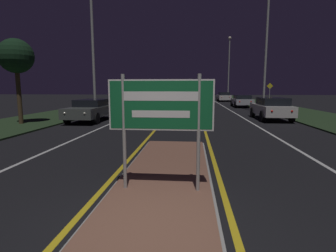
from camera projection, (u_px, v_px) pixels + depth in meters
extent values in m
plane|color=black|center=(148.00, 238.00, 3.67)|extent=(160.00, 160.00, 0.00)
cube|color=#999993|center=(161.00, 193.00, 5.22)|extent=(2.10, 9.54, 0.05)
cube|color=brown|center=(161.00, 191.00, 5.21)|extent=(1.98, 9.42, 0.10)
cube|color=#23381E|center=(83.00, 110.00, 24.24)|extent=(5.00, 100.00, 0.08)
cube|color=#23381E|center=(296.00, 112.00, 22.51)|extent=(5.00, 100.00, 0.08)
cube|color=gold|center=(175.00, 107.00, 28.42)|extent=(0.12, 70.00, 0.01)
cube|color=gold|center=(198.00, 108.00, 28.19)|extent=(0.12, 70.00, 0.01)
cube|color=silver|center=(148.00, 107.00, 28.69)|extent=(0.12, 70.00, 0.01)
cube|color=silver|center=(226.00, 108.00, 27.92)|extent=(0.12, 70.00, 0.01)
cube|color=silver|center=(121.00, 107.00, 28.96)|extent=(0.10, 70.00, 0.01)
cube|color=silver|center=(255.00, 108.00, 27.65)|extent=(0.10, 70.00, 0.01)
cylinder|color=#9E9E99|center=(124.00, 133.00, 5.11)|extent=(0.07, 0.07, 2.25)
cylinder|color=#9E9E99|center=(199.00, 134.00, 4.98)|extent=(0.07, 0.07, 2.25)
cube|color=#146033|center=(161.00, 105.00, 4.97)|extent=(2.01, 0.04, 0.97)
cube|color=white|center=(161.00, 105.00, 4.94)|extent=(2.01, 0.00, 0.97)
cube|color=#146033|center=(161.00, 105.00, 4.94)|extent=(1.95, 0.01, 0.91)
cube|color=white|center=(161.00, 96.00, 4.91)|extent=(1.41, 0.01, 0.17)
cube|color=white|center=(161.00, 114.00, 4.96)|extent=(1.11, 0.01, 0.14)
cylinder|color=#9E9E99|center=(93.00, 57.00, 18.20)|extent=(0.18, 0.18, 8.40)
cylinder|color=#9E9E99|center=(266.00, 46.00, 21.18)|extent=(0.18, 0.18, 10.89)
cylinder|color=#9E9E99|center=(229.00, 71.00, 41.70)|extent=(0.18, 0.18, 9.72)
sphere|color=#F9EAC6|center=(230.00, 38.00, 40.98)|extent=(0.47, 0.47, 0.47)
cube|color=silver|center=(271.00, 110.00, 17.39)|extent=(1.82, 4.35, 0.63)
cube|color=black|center=(273.00, 101.00, 17.06)|extent=(1.60, 2.26, 0.48)
sphere|color=red|center=(272.00, 111.00, 15.31)|extent=(0.14, 0.14, 0.14)
sphere|color=red|center=(292.00, 111.00, 15.21)|extent=(0.14, 0.14, 0.14)
cylinder|color=black|center=(253.00, 112.00, 18.85)|extent=(0.22, 0.71, 0.71)
cylinder|color=black|center=(278.00, 113.00, 18.69)|extent=(0.22, 0.71, 0.71)
cylinder|color=black|center=(263.00, 116.00, 16.19)|extent=(0.22, 0.71, 0.71)
cylinder|color=black|center=(292.00, 117.00, 16.03)|extent=(0.22, 0.71, 0.71)
cube|color=#B7B7BC|center=(242.00, 101.00, 28.85)|extent=(1.83, 4.07, 0.56)
cube|color=black|center=(242.00, 97.00, 28.54)|extent=(1.61, 2.12, 0.42)
sphere|color=red|center=(240.00, 102.00, 26.91)|extent=(0.14, 0.14, 0.14)
sphere|color=red|center=(251.00, 102.00, 26.80)|extent=(0.14, 0.14, 0.14)
cylinder|color=black|center=(232.00, 103.00, 30.22)|extent=(0.22, 0.71, 0.71)
cylinder|color=black|center=(247.00, 103.00, 30.06)|extent=(0.22, 0.71, 0.71)
cylinder|color=black|center=(235.00, 105.00, 27.73)|extent=(0.22, 0.71, 0.71)
cylinder|color=black|center=(252.00, 105.00, 27.57)|extent=(0.22, 0.71, 0.71)
cube|color=silver|center=(224.00, 97.00, 41.44)|extent=(1.82, 4.34, 0.68)
cube|color=black|center=(224.00, 94.00, 41.10)|extent=(1.60, 2.26, 0.46)
sphere|color=red|center=(222.00, 97.00, 39.36)|extent=(0.14, 0.14, 0.14)
sphere|color=red|center=(229.00, 97.00, 39.26)|extent=(0.14, 0.14, 0.14)
cylinder|color=black|center=(217.00, 99.00, 42.89)|extent=(0.22, 0.61, 0.61)
cylinder|color=black|center=(228.00, 99.00, 42.74)|extent=(0.22, 0.61, 0.61)
cylinder|color=black|center=(219.00, 100.00, 40.24)|extent=(0.22, 0.61, 0.61)
cylinder|color=black|center=(230.00, 100.00, 40.08)|extent=(0.22, 0.61, 0.61)
cube|color=#4C514C|center=(91.00, 111.00, 16.67)|extent=(1.84, 4.73, 0.60)
cube|color=black|center=(92.00, 103.00, 16.88)|extent=(1.62, 2.46, 0.42)
sphere|color=white|center=(65.00, 113.00, 14.40)|extent=(0.14, 0.14, 0.14)
sphere|color=white|center=(85.00, 113.00, 14.30)|extent=(0.14, 0.14, 0.14)
cylinder|color=black|center=(67.00, 118.00, 15.35)|extent=(0.22, 0.68, 0.68)
cylinder|color=black|center=(96.00, 118.00, 15.19)|extent=(0.22, 0.68, 0.68)
cylinder|color=black|center=(87.00, 113.00, 18.24)|extent=(0.22, 0.68, 0.68)
cylinder|color=black|center=(112.00, 114.00, 18.08)|extent=(0.22, 0.68, 0.68)
cylinder|color=#9E9E99|center=(269.00, 97.00, 26.31)|extent=(0.06, 0.06, 2.27)
cube|color=yellow|center=(270.00, 86.00, 26.16)|extent=(0.60, 0.02, 0.60)
cylinder|color=#4C3823|center=(19.00, 94.00, 14.72)|extent=(0.24, 0.24, 3.34)
sphere|color=black|center=(16.00, 56.00, 14.42)|extent=(1.88, 1.88, 1.88)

